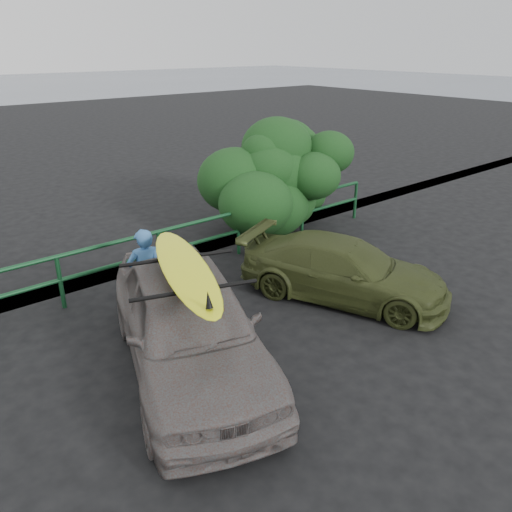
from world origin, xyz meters
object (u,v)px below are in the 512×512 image
(sedan, at_px, (189,324))
(surfboard, at_px, (185,268))
(olive_vehicle, at_px, (344,270))
(man, at_px, (146,275))
(guardrail, at_px, (113,267))

(sedan, distance_m, surfboard, 0.86)
(olive_vehicle, relative_size, man, 2.35)
(sedan, height_order, surfboard, surfboard)
(sedan, distance_m, man, 1.75)
(guardrail, relative_size, sedan, 3.12)
(man, bearing_deg, guardrail, -76.83)
(olive_vehicle, bearing_deg, guardrail, 113.71)
(sedan, bearing_deg, man, 101.22)
(guardrail, height_order, surfboard, surfboard)
(sedan, bearing_deg, olive_vehicle, 21.33)
(man, bearing_deg, olive_vehicle, 165.13)
(surfboard, bearing_deg, guardrail, 105.20)
(sedan, height_order, man, man)
(sedan, relative_size, man, 2.73)
(olive_vehicle, distance_m, surfboard, 3.61)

